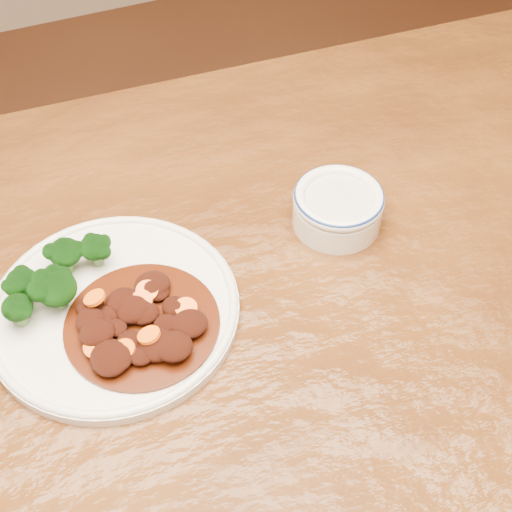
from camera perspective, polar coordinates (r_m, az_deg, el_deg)
name	(u,v)px	position (r m, az deg, el deg)	size (l,w,h in m)	color
dining_table	(216,350)	(0.88, -3.24, -7.55)	(1.54, 0.97, 0.75)	#5E3210
dinner_plate	(114,309)	(0.82, -11.29, -4.17)	(0.28, 0.28, 0.02)	white
broccoli_florets	(53,276)	(0.83, -15.92, -1.59)	(0.13, 0.09, 0.05)	#5F924B
mince_stew	(137,326)	(0.79, -9.53, -5.56)	(0.17, 0.17, 0.03)	#421407
dip_bowl	(338,206)	(0.89, 6.56, 3.97)	(0.11, 0.11, 0.05)	white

